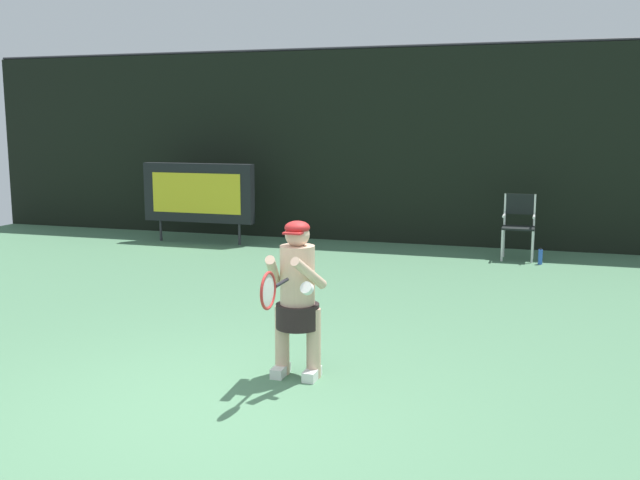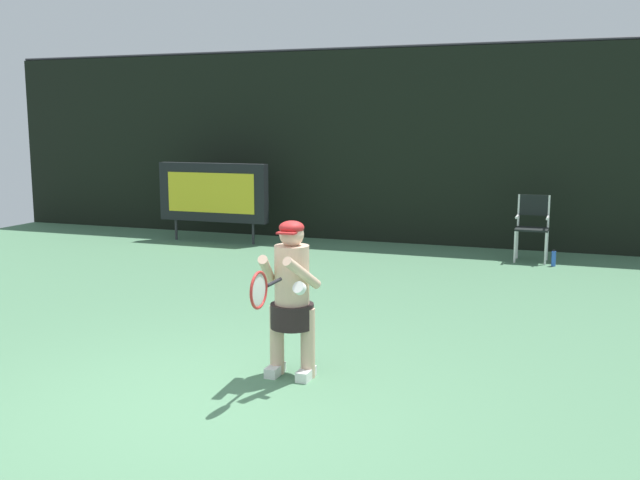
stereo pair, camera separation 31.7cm
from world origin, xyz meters
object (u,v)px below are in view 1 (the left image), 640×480
Objects in this scene: umpire_chair at (519,222)px; water_bottle at (540,257)px; scoreboard at (198,193)px; tennis_player at (297,294)px; tennis_racket at (269,290)px.

umpire_chair is 0.72m from water_bottle.
scoreboard is 2.04× the size of umpire_chair.
tennis_player is (4.22, -6.42, -0.19)m from scoreboard.
umpire_chair is at bearing 0.78° from scoreboard.
umpire_chair is (5.84, 0.08, -0.33)m from scoreboard.
water_bottle is at bearing -43.92° from umpire_chair.
scoreboard reaches higher than tennis_player.
tennis_racket is at bearing -59.18° from scoreboard.
tennis_player is at bearing -103.94° from umpire_chair.
water_bottle is (0.37, -0.36, -0.50)m from umpire_chair.
umpire_chair is at bearing 136.08° from water_bottle.
umpire_chair is 7.33m from tennis_racket.
tennis_racket is (4.21, -7.06, -0.01)m from scoreboard.
umpire_chair is 4.08× the size of water_bottle.
tennis_player reaches higher than tennis_racket.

